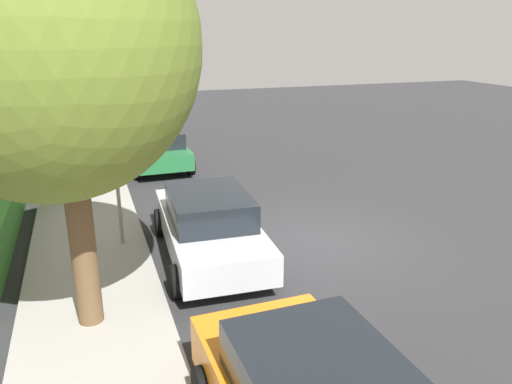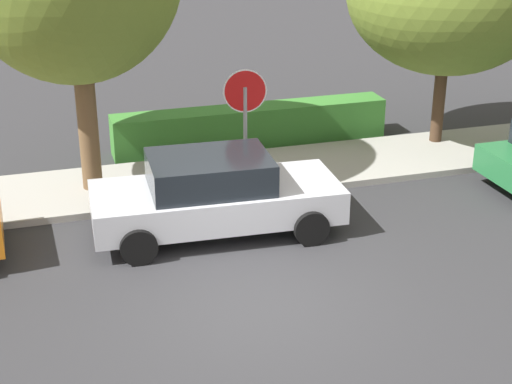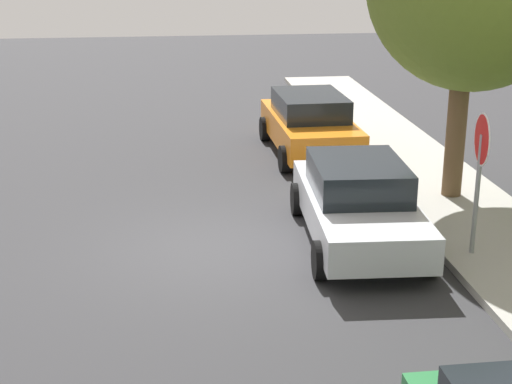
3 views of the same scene
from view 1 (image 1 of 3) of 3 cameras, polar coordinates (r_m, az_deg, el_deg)
The scene contains 9 objects.
ground_plane at distance 11.72m, azimuth 7.18°, elevation -5.58°, with size 60.00×60.00×0.00m, color #2D2D30.
sidewalk_curb at distance 10.62m, azimuth -18.36°, elevation -8.62°, with size 32.00×2.46×0.14m, color #9E9B93.
stop_sign at distance 11.05m, azimuth -15.68°, elevation 2.21°, with size 0.87×0.13×2.56m.
parked_car_silver at distance 10.59m, azimuth -5.37°, elevation -3.75°, with size 4.55×2.20×1.48m.
parked_car_green at distance 18.01m, azimuth -11.25°, elevation 5.06°, with size 4.27×2.02×1.37m.
street_tree_near_corner at distance 15.87m, azimuth -23.01°, elevation 12.84°, with size 4.58×4.58×5.46m.
street_tree_mid_block at distance 7.56m, azimuth -22.85°, elevation 15.18°, with size 4.21×4.21×6.67m.
street_tree_far at distance 21.13m, azimuth -20.76°, elevation 14.34°, with size 4.78×4.78×6.12m.
fire_hydrant at distance 19.78m, azimuth -17.18°, elevation 4.70°, with size 0.30×0.22×0.72m.
Camera 1 is at (-9.57, 4.89, 4.69)m, focal length 35.00 mm.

